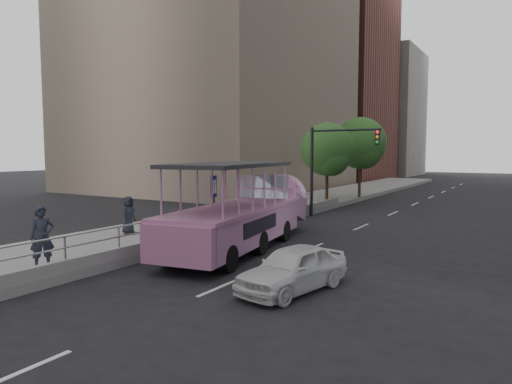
{
  "coord_description": "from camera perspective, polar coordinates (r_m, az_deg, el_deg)",
  "views": [
    {
      "loc": [
        8.36,
        -12.16,
        3.76
      ],
      "look_at": [
        0.03,
        1.43,
        2.37
      ],
      "focal_mm": 32.0,
      "sensor_mm": 36.0,
      "label": 1
    }
  ],
  "objects": [
    {
      "name": "guardrail",
      "position": [
        18.42,
        -7.45,
        -3.21
      ],
      "size": [
        0.07,
        22.0,
        0.71
      ],
      "color": "silver",
      "rests_on": "kerb_wall"
    },
    {
      "name": "street_tree_near",
      "position": [
        30.41,
        9.01,
        5.05
      ],
      "size": [
        3.52,
        3.52,
        5.72
      ],
      "color": "#332417",
      "rests_on": "ground"
    },
    {
      "name": "midrise_stone_b",
      "position": [
        80.2,
        13.94,
        9.32
      ],
      "size": [
        16.0,
        14.0,
        20.0
      ],
      "primitive_type": "cube",
      "color": "gray",
      "rests_on": "ground"
    },
    {
      "name": "ground",
      "position": [
        15.23,
        -2.94,
        -9.3
      ],
      "size": [
        160.0,
        160.0,
        0.0
      ],
      "primitive_type": "plane",
      "color": "black"
    },
    {
      "name": "car",
      "position": [
        12.57,
        4.65,
        -9.48
      ],
      "size": [
        2.14,
        3.86,
        1.24
      ],
      "primitive_type": "imported",
      "rotation": [
        0.0,
        0.0,
        -0.19
      ],
      "color": "silver",
      "rests_on": "ground"
    },
    {
      "name": "pedestrian_near",
      "position": [
        14.98,
        -25.16,
        -5.16
      ],
      "size": [
        0.71,
        0.82,
        1.89
      ],
      "primitive_type": "imported",
      "rotation": [
        0.0,
        0.0,
        1.11
      ],
      "color": "#232834",
      "rests_on": "sidewalk"
    },
    {
      "name": "sidewalk",
      "position": [
        26.52,
        -0.96,
        -2.82
      ],
      "size": [
        5.5,
        80.0,
        0.3
      ],
      "primitive_type": "cube",
      "color": "gray",
      "rests_on": "ground"
    },
    {
      "name": "kerb_wall",
      "position": [
        18.52,
        -7.43,
        -5.24
      ],
      "size": [
        0.24,
        30.0,
        0.36
      ],
      "primitive_type": "cube",
      "color": "#ABACA6",
      "rests_on": "sidewalk"
    },
    {
      "name": "street_tree_far",
      "position": [
        35.97,
        13.0,
        5.74
      ],
      "size": [
        3.97,
        3.97,
        6.45
      ],
      "color": "#332417",
      "rests_on": "ground"
    },
    {
      "name": "pedestrian_far",
      "position": [
        20.13,
        -15.67,
        -2.78
      ],
      "size": [
        0.7,
        0.89,
        1.6
      ],
      "primitive_type": "imported",
      "rotation": [
        0.0,
        0.0,
        1.85
      ],
      "color": "#232834",
      "rests_on": "sidewalk"
    },
    {
      "name": "parking_sign",
      "position": [
        19.05,
        -5.29,
        -1.08
      ],
      "size": [
        0.17,
        0.62,
        2.79
      ],
      "color": "black",
      "rests_on": "ground"
    },
    {
      "name": "midrise_brick",
      "position": [
        66.33,
        7.99,
        12.96
      ],
      "size": [
        18.0,
        16.0,
        26.0
      ],
      "primitive_type": "cube",
      "color": "brown",
      "rests_on": "ground"
    },
    {
      "name": "duck_boat",
      "position": [
        18.2,
        -1.29,
        -2.93
      ],
      "size": [
        4.04,
        10.39,
        3.36
      ],
      "color": "black",
      "rests_on": "ground"
    },
    {
      "name": "traffic_signal",
      "position": [
        26.63,
        9.35,
        4.37
      ],
      "size": [
        4.2,
        0.32,
        5.2
      ],
      "color": "black",
      "rests_on": "ground"
    }
  ]
}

